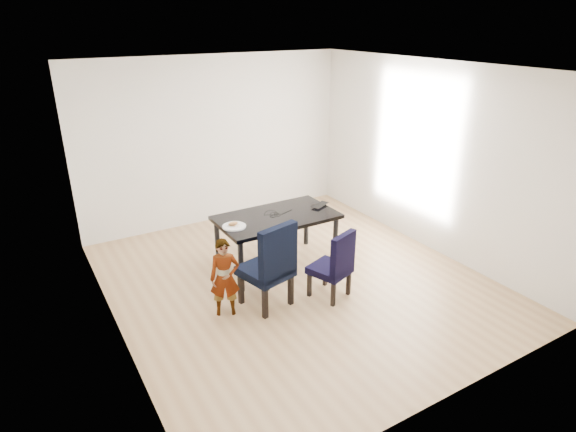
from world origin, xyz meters
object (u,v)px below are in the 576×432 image
dining_table (277,241)px  child (225,278)px  chair_right (330,264)px  chair_left (265,264)px  laptop (317,205)px  plate (234,226)px

dining_table → child: size_ratio=1.70×
child → chair_right: bearing=8.8°
chair_left → laptop: (1.28, 0.81, 0.22)m
chair_left → plate: 0.76m
dining_table → chair_left: chair_left is taller
laptop → child: bearing=-1.7°
dining_table → child: child is taller
child → laptop: size_ratio=3.06×
chair_left → child: 0.50m
chair_left → child: chair_left is taller
chair_left → laptop: size_ratio=3.53×
child → plate: 0.85m
plate → laptop: bearing=3.5°
plate → laptop: size_ratio=0.98×
chair_left → chair_right: (0.76, -0.24, -0.10)m
dining_table → plate: 0.76m
dining_table → chair_right: 1.03m
chair_left → chair_right: size_ratio=1.23×
chair_right → child: child is taller
dining_table → laptop: 0.78m
child → plate: size_ratio=3.11×
child → plate: child is taller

